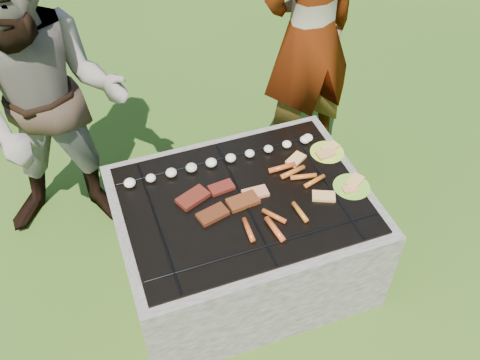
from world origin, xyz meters
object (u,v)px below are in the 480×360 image
object	(u,v)px
fire_pit	(243,239)
plate_near	(352,186)
cook	(310,35)
bystander	(49,108)
plate_far	(327,152)

from	to	relation	value
fire_pit	plate_near	size ratio (longest dim) A/B	5.27
fire_pit	cook	xyz separation A→B (m)	(0.75, 0.86, 0.64)
plate_near	cook	size ratio (longest dim) A/B	0.13
plate_near	bystander	xyz separation A→B (m)	(-1.38, 0.83, 0.28)
cook	bystander	xyz separation A→B (m)	(-1.57, -0.14, -0.04)
fire_pit	bystander	bearing A→B (deg)	138.68
cook	bystander	size ratio (longest dim) A/B	1.04
plate_far	plate_near	world-z (taller)	same
cook	bystander	bearing A→B (deg)	-5.40
plate_near	plate_far	bearing A→B (deg)	90.51
plate_near	bystander	world-z (taller)	bystander
bystander	cook	bearing A→B (deg)	17.81
fire_pit	bystander	distance (m)	1.25
plate_far	cook	xyz separation A→B (m)	(0.19, 0.69, 0.31)
plate_far	bystander	bearing A→B (deg)	158.25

